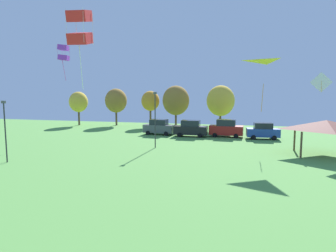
{
  "coord_description": "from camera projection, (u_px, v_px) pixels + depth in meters",
  "views": [
    {
      "loc": [
        4.84,
        1.54,
        6.52
      ],
      "look_at": [
        1.72,
        14.25,
        4.99
      ],
      "focal_mm": 32.0,
      "sensor_mm": 36.0,
      "label": 1
    }
  ],
  "objects": [
    {
      "name": "kite_flying_0",
      "position": [
        266.0,
        75.0,
        33.47
      ],
      "size": [
        3.69,
        3.16,
        4.35
      ],
      "color": "yellow"
    },
    {
      "name": "treeline_tree_1",
      "position": [
        116.0,
        101.0,
        56.69
      ],
      "size": [
        4.13,
        4.13,
        6.97
      ],
      "color": "brown",
      "rests_on": "ground"
    },
    {
      "name": "treeline_tree_3",
      "position": [
        176.0,
        100.0,
        52.74
      ],
      "size": [
        4.72,
        4.72,
        7.46
      ],
      "color": "brown",
      "rests_on": "ground"
    },
    {
      "name": "treeline_tree_4",
      "position": [
        221.0,
        101.0,
        49.74
      ],
      "size": [
        4.63,
        4.63,
        7.45
      ],
      "color": "brown",
      "rests_on": "ground"
    },
    {
      "name": "light_post_0",
      "position": [
        5.0,
        128.0,
        27.13
      ],
      "size": [
        0.36,
        0.2,
        5.65
      ],
      "color": "#2D2D33",
      "rests_on": "ground"
    },
    {
      "name": "parked_car_leftmost",
      "position": [
        159.0,
        127.0,
        44.92
      ],
      "size": [
        4.65,
        2.27,
        2.28
      ],
      "rotation": [
        0.0,
        0.0,
        -0.06
      ],
      "color": "#4C5156",
      "rests_on": "ground"
    },
    {
      "name": "treeline_tree_2",
      "position": [
        150.0,
        101.0,
        54.84
      ],
      "size": [
        3.32,
        3.32,
        6.53
      ],
      "color": "brown",
      "rests_on": "ground"
    },
    {
      "name": "parked_car_second_from_left",
      "position": [
        191.0,
        129.0,
        42.92
      ],
      "size": [
        4.72,
        2.0,
        2.36
      ],
      "rotation": [
        0.0,
        0.0,
        0.0
      ],
      "color": "black",
      "rests_on": "ground"
    },
    {
      "name": "parked_car_rightmost_in_row",
      "position": [
        263.0,
        131.0,
        40.68
      ],
      "size": [
        4.45,
        2.29,
        2.24
      ],
      "rotation": [
        0.0,
        0.0,
        0.09
      ],
      "color": "#234299",
      "rests_on": "ground"
    },
    {
      "name": "treeline_tree_0",
      "position": [
        78.0,
        102.0,
        56.96
      ],
      "size": [
        3.52,
        3.52,
        6.38
      ],
      "color": "brown",
      "rests_on": "ground"
    },
    {
      "name": "parked_car_third_from_left",
      "position": [
        226.0,
        128.0,
        42.6
      ],
      "size": [
        4.81,
        2.24,
        2.49
      ],
      "rotation": [
        0.0,
        0.0,
        -0.05
      ],
      "color": "maroon",
      "rests_on": "ground"
    },
    {
      "name": "kite_flying_5",
      "position": [
        63.0,
        53.0,
        39.72
      ],
      "size": [
        1.52,
        1.48,
        4.74
      ],
      "color": "purple"
    },
    {
      "name": "park_pavilion",
      "position": [
        326.0,
        125.0,
        30.17
      ],
      "size": [
        6.79,
        4.97,
        3.6
      ],
      "color": "brown",
      "rests_on": "ground"
    },
    {
      "name": "kite_flying_1",
      "position": [
        80.0,
        27.0,
        22.16
      ],
      "size": [
        1.65,
        1.77,
        5.91
      ],
      "color": "red"
    },
    {
      "name": "light_post_1",
      "position": [
        155.0,
        117.0,
        34.08
      ],
      "size": [
        0.36,
        0.2,
        6.41
      ],
      "color": "#2D2D33",
      "rests_on": "ground"
    },
    {
      "name": "kite_flying_2",
      "position": [
        321.0,
        82.0,
        31.46
      ],
      "size": [
        2.19,
        0.46,
        2.17
      ],
      "color": "white"
    }
  ]
}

